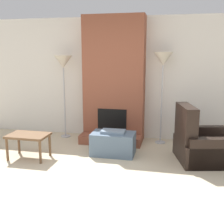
% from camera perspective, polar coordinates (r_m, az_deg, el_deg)
% --- Properties ---
extents(ground_plane, '(24.00, 24.00, 0.00)m').
position_cam_1_polar(ground_plane, '(3.99, -7.20, -15.67)').
color(ground_plane, beige).
extents(wall_back, '(6.94, 0.06, 2.60)m').
position_cam_1_polar(wall_back, '(6.19, 0.92, 6.85)').
color(wall_back, silver).
rests_on(wall_back, ground_plane).
extents(fireplace, '(1.27, 0.78, 2.60)m').
position_cam_1_polar(fireplace, '(5.93, 0.41, 5.99)').
color(fireplace, brown).
rests_on(fireplace, ground_plane).
extents(ottoman, '(0.79, 0.47, 0.46)m').
position_cam_1_polar(ottoman, '(5.19, 0.25, -6.37)').
color(ottoman, slate).
rests_on(ottoman, ground_plane).
extents(armchair, '(1.16, 1.11, 0.98)m').
position_cam_1_polar(armchair, '(5.13, 17.81, -6.49)').
color(armchair, black).
rests_on(armchair, ground_plane).
extents(side_table, '(0.70, 0.46, 0.44)m').
position_cam_1_polar(side_table, '(5.18, -16.64, -5.04)').
color(side_table, brown).
rests_on(side_table, ground_plane).
extents(floor_lamp_left, '(0.39, 0.39, 1.79)m').
position_cam_1_polar(floor_lamp_left, '(6.17, -9.87, 9.46)').
color(floor_lamp_left, '#ADADB2').
rests_on(floor_lamp_left, ground_plane).
extents(floor_lamp_right, '(0.39, 0.39, 1.86)m').
position_cam_1_polar(floor_lamp_right, '(5.72, 10.33, 9.95)').
color(floor_lamp_right, '#ADADB2').
rests_on(floor_lamp_right, ground_plane).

